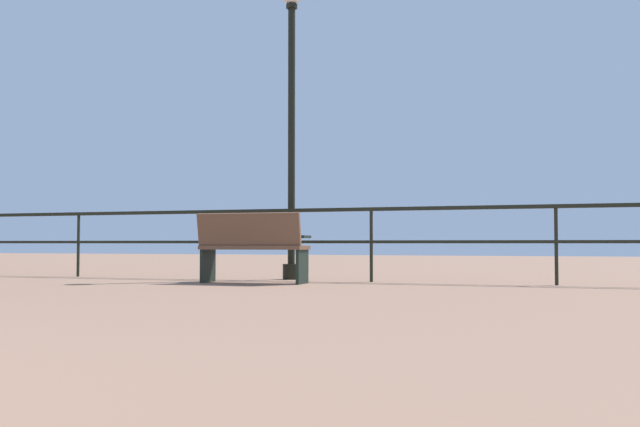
% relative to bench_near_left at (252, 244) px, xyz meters
% --- Properties ---
extents(pier_railing, '(21.29, 0.05, 1.00)m').
position_rel_bench_near_left_xyz_m(pier_railing, '(0.19, 0.85, 0.24)').
color(pier_railing, black).
rests_on(pier_railing, ground_plane).
extents(bench_near_left, '(1.42, 0.61, 0.91)m').
position_rel_bench_near_left_xyz_m(bench_near_left, '(0.00, 0.00, 0.00)').
color(bench_near_left, brown).
rests_on(bench_near_left, ground_plane).
extents(lamppost_center, '(0.31, 0.31, 4.41)m').
position_rel_bench_near_left_xyz_m(lamppost_center, '(0.11, 1.12, 2.05)').
color(lamppost_center, black).
rests_on(lamppost_center, ground_plane).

